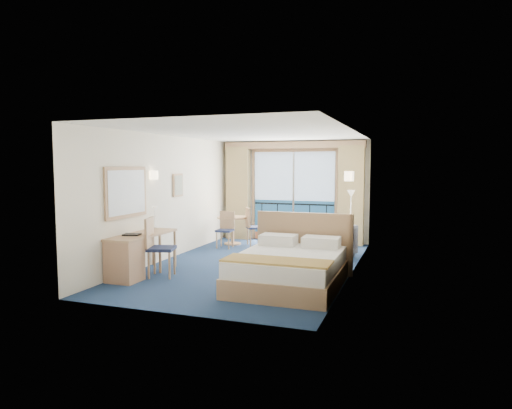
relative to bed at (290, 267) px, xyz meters
name	(u,v)px	position (x,y,z in m)	size (l,w,h in m)	color
floor	(253,265)	(-1.14, 1.33, -0.32)	(6.50, 6.50, 0.00)	navy
room_walls	(253,179)	(-1.14, 1.33, 1.45)	(4.04, 6.54, 2.72)	white
balcony_door	(293,199)	(-1.14, 4.55, 0.82)	(2.36, 0.03, 2.52)	navy
curtain_left	(238,193)	(-2.69, 4.40, 0.95)	(0.65, 0.22, 2.55)	tan
curtain_right	(351,196)	(0.41, 4.40, 0.95)	(0.65, 0.22, 2.55)	tan
pelmet	(293,145)	(-1.14, 4.43, 2.26)	(3.80, 0.25, 0.18)	tan
mirror	(126,192)	(-3.11, -0.17, 1.23)	(0.05, 1.25, 0.95)	tan
wall_print	(178,185)	(-3.11, 1.78, 1.28)	(0.04, 0.42, 0.52)	tan
sconce_left	(154,175)	(-3.08, 0.73, 1.53)	(0.18, 0.18, 0.18)	#FFE3B2
sconce_right	(349,176)	(0.80, 1.18, 1.53)	(0.18, 0.18, 0.18)	#FFE3B2
bed	(290,267)	(0.00, 0.00, 0.00)	(1.85, 2.19, 1.16)	tan
nightstand	(340,260)	(0.66, 1.25, -0.08)	(0.37, 0.35, 0.48)	tan
phone	(342,246)	(0.69, 1.23, 0.20)	(0.19, 0.15, 0.08)	white
armchair	(333,239)	(0.24, 2.91, 0.05)	(0.80, 0.83, 0.75)	#4B4F5C
floor_lamp	(351,205)	(0.53, 3.57, 0.78)	(0.20, 0.20, 1.46)	silver
desk	(128,256)	(-2.84, -0.53, 0.10)	(0.57, 1.65, 0.77)	tan
desk_chair	(156,244)	(-2.50, -0.16, 0.29)	(0.59, 0.58, 1.09)	#1E2747
folder	(132,235)	(-2.91, -0.32, 0.46)	(0.30, 0.22, 0.03)	black
desk_lamp	(155,213)	(-2.94, 0.52, 0.78)	(0.12, 0.12, 0.44)	silver
round_table	(233,223)	(-2.49, 3.49, 0.22)	(0.80, 0.80, 0.72)	tan
table_chair_a	(252,224)	(-1.94, 3.48, 0.22)	(0.58, 0.58, 0.97)	#1E2747
table_chair_b	(226,227)	(-2.48, 3.03, 0.18)	(0.41, 0.42, 0.90)	#1E2747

